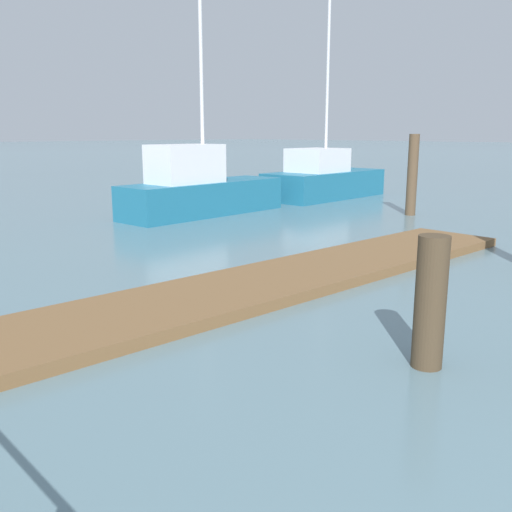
{
  "coord_description": "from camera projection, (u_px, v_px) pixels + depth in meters",
  "views": [
    {
      "loc": [
        -3.3,
        2.1,
        2.62
      ],
      "look_at": [
        1.87,
        7.69,
        0.95
      ],
      "focal_mm": 39.63,
      "sensor_mm": 36.0,
      "label": 1
    }
  ],
  "objects": [
    {
      "name": "moored_boat_2",
      "position": [
        323.0,
        179.0,
        22.86
      ],
      "size": [
        5.8,
        2.64,
        9.53
      ],
      "color": "#1E6B8C",
      "rests_on": "ground_plane"
    },
    {
      "name": "dock_piling_1",
      "position": [
        430.0,
        303.0,
        6.3
      ],
      "size": [
        0.35,
        0.35,
        1.52
      ],
      "primitive_type": "cylinder",
      "color": "#473826",
      "rests_on": "ground_plane"
    },
    {
      "name": "dock_piling_2",
      "position": [
        412.0,
        175.0,
        18.01
      ],
      "size": [
        0.32,
        0.32,
        2.57
      ],
      "primitive_type": "cylinder",
      "color": "brown",
      "rests_on": "ground_plane"
    },
    {
      "name": "floating_dock",
      "position": [
        263.0,
        284.0,
        9.63
      ],
      "size": [
        13.22,
        2.0,
        0.18
      ],
      "primitive_type": "cube",
      "color": "brown",
      "rests_on": "ground_plane"
    },
    {
      "name": "moored_boat_0",
      "position": [
        199.0,
        189.0,
        18.12
      ],
      "size": [
        5.95,
        2.19,
        7.76
      ],
      "color": "#1E6B8C",
      "rests_on": "ground_plane"
    }
  ]
}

